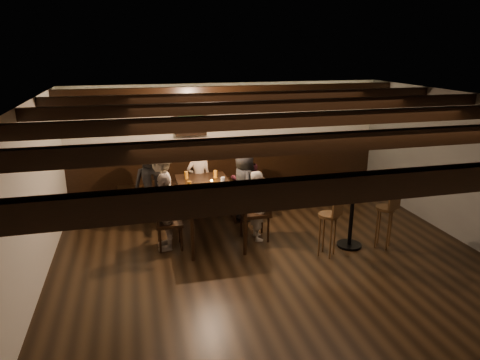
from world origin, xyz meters
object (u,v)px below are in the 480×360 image
object	(u,v)px
person_left_far	(166,211)
person_right_near	(244,185)
chair_left_near	(165,211)
chair_right_far	(256,222)
chair_left_far	(169,232)
bar_stool_right	(384,226)
bar_stool_left	(328,234)
person_bench_right	(246,179)
high_top_table	(352,210)
chair_right_near	(243,205)
person_right_far	(258,205)
person_bench_centre	(199,179)
dining_table	(208,193)
person_bench_left	(152,183)
person_left_near	(162,189)

from	to	relation	value
person_left_far	person_right_near	bearing A→B (deg)	120.96
chair_left_near	chair_right_far	world-z (taller)	chair_right_far
chair_left_far	bar_stool_right	xyz separation A→B (m)	(3.33, -0.82, 0.09)
chair_left_far	bar_stool_left	world-z (taller)	bar_stool_left
chair_left_near	person_bench_right	distance (m)	1.72
high_top_table	bar_stool_right	bearing A→B (deg)	-17.17
chair_left_near	chair_left_far	bearing A→B (deg)	0.03
chair_right_near	person_right_far	xyz separation A→B (m)	(0.02, -0.90, 0.33)
chair_left_near	person_bench_right	size ratio (longest dim) A/B	0.74
person_bench_centre	bar_stool_right	distance (m)	3.49
chair_left_near	high_top_table	size ratio (longest dim) A/B	0.96
person_bench_right	chair_right_far	bearing A→B (deg)	82.44
dining_table	person_bench_centre	world-z (taller)	person_bench_centre
person_left_far	high_top_table	xyz separation A→B (m)	(2.86, -0.66, 0.01)
person_bench_centre	bar_stool_right	xyz separation A→B (m)	(2.60, -2.31, -0.29)
chair_right_far	person_right_far	world-z (taller)	person_right_far
chair_left_far	chair_right_near	xyz separation A→B (m)	(1.45, 0.89, -0.01)
person_bench_left	person_right_near	xyz separation A→B (m)	(1.65, -0.47, -0.01)
person_right_far	person_bench_right	bearing A→B (deg)	-6.34
person_bench_left	high_top_table	size ratio (longest dim) A/B	1.40
person_bench_centre	person_right_far	distance (m)	1.68
bar_stool_right	dining_table	bearing A→B (deg)	133.74
chair_left_far	person_left_far	bearing A→B (deg)	-90.00
person_right_far	bar_stool_left	size ratio (longest dim) A/B	1.22
chair_right_near	person_bench_centre	xyz separation A→B (m)	(-0.71, 0.61, 0.38)
chair_right_far	person_right_far	bearing A→B (deg)	-90.00
person_bench_centre	person_left_far	size ratio (longest dim) A/B	1.04
person_left_near	bar_stool_left	xyz separation A→B (m)	(2.35, -1.77, -0.34)
chair_right_far	person_bench_centre	distance (m)	1.70
person_bench_left	person_bench_right	distance (m)	1.80
dining_table	bar_stool_right	size ratio (longest dim) A/B	2.14
chair_right_far	person_bench_centre	world-z (taller)	person_bench_centre
chair_left_near	person_bench_left	distance (m)	0.62
person_right_far	bar_stool_left	world-z (taller)	person_right_far
chair_left_near	bar_stool_left	world-z (taller)	bar_stool_left
chair_left_near	person_left_near	xyz separation A→B (m)	(-0.03, 0.00, 0.42)
person_left_far	high_top_table	world-z (taller)	person_left_far
chair_right_far	bar_stool_right	world-z (taller)	chair_right_far
chair_right_near	chair_right_far	bearing A→B (deg)	-179.84
person_left_far	person_right_far	size ratio (longest dim) A/B	1.06
high_top_table	person_bench_right	bearing A→B (deg)	120.94
person_right_near	bar_stool_left	size ratio (longest dim) A/B	1.37
dining_table	person_bench_right	xyz separation A→B (m)	(0.91, 0.89, -0.09)
dining_table	person_right_near	xyz separation A→B (m)	(0.75, 0.44, -0.04)
person_right_near	bar_stool_left	bearing A→B (deg)	-153.44
dining_table	person_bench_centre	distance (m)	1.05
dining_table	high_top_table	size ratio (longest dim) A/B	2.17
person_bench_right	bar_stool_left	xyz separation A→B (m)	(0.70, -2.20, -0.26)
person_bench_left	person_right_far	world-z (taller)	person_bench_left
bar_stool_right	person_bench_left	bearing A→B (deg)	127.74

